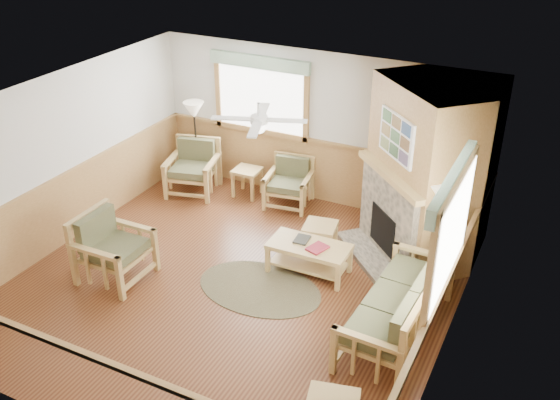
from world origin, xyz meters
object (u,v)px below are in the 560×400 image
at_px(sofa, 398,303).
at_px(coffee_table, 309,258).
at_px(armchair_back_right, 289,183).
at_px(end_table_chairs, 247,182).
at_px(footstool, 320,237).
at_px(armchair_back_left, 192,168).
at_px(floor_lamp_right, 433,235).
at_px(armchair_left, 114,248).
at_px(floor_lamp_left, 196,144).

distance_m(sofa, coffee_table, 1.76).
height_order(armchair_back_right, end_table_chairs, armchair_back_right).
distance_m(sofa, footstool, 2.23).
relative_size(armchair_back_left, footstool, 1.93).
bearing_deg(footstool, armchair_back_right, 134.44).
xyz_separation_m(armchair_back_left, floor_lamp_right, (4.63, -0.93, 0.34)).
bearing_deg(armchair_left, floor_lamp_left, 10.74).
relative_size(armchair_back_left, armchair_back_right, 1.14).
relative_size(sofa, armchair_back_right, 2.54).
bearing_deg(armchair_back_right, sofa, -51.31).
bearing_deg(armchair_back_right, end_table_chairs, 171.36).
xyz_separation_m(sofa, floor_lamp_right, (0.08, 1.28, 0.33)).
xyz_separation_m(sofa, footstool, (-1.68, 1.44, -0.28)).
height_order(armchair_back_left, armchair_left, armchair_left).
distance_m(armchair_back_right, floor_lamp_right, 3.13).
distance_m(coffee_table, floor_lamp_right, 1.82).
bearing_deg(end_table_chairs, footstool, -29.86).
distance_m(footstool, floor_lamp_right, 1.87).
distance_m(coffee_table, floor_lamp_left, 3.60).
bearing_deg(armchair_left, armchair_back_left, 9.85).
distance_m(end_table_chairs, footstool, 2.20).
bearing_deg(coffee_table, armchair_left, -151.98).
height_order(armchair_back_left, floor_lamp_right, floor_lamp_right).
bearing_deg(armchair_back_right, footstool, -54.20).
distance_m(sofa, armchair_back_right, 3.74).
height_order(armchair_back_left, coffee_table, armchair_back_left).
distance_m(armchair_back_right, armchair_left, 3.38).
bearing_deg(floor_lamp_right, floor_lamp_left, 165.11).
bearing_deg(end_table_chairs, sofa, -35.27).
relative_size(end_table_chairs, floor_lamp_left, 0.32).
bearing_deg(armchair_back_left, floor_lamp_right, -25.56).
relative_size(armchair_left, floor_lamp_left, 0.62).
bearing_deg(armchair_left, coffee_table, -61.58).
distance_m(armchair_left, coffee_table, 2.82).
bearing_deg(coffee_table, sofa, -27.45).
xyz_separation_m(sofa, end_table_chairs, (-3.59, 2.54, -0.23)).
bearing_deg(floor_lamp_left, coffee_table, -29.71).
xyz_separation_m(armchair_back_left, armchair_back_right, (1.79, 0.33, -0.06)).
bearing_deg(sofa, armchair_left, -78.90).
bearing_deg(footstool, armchair_back_left, 165.05).
bearing_deg(coffee_table, end_table_chairs, 137.71).
bearing_deg(floor_lamp_left, sofa, -28.58).
height_order(sofa, armchair_back_left, sofa).
height_order(sofa, armchair_back_right, sofa).
bearing_deg(armchair_back_left, floor_lamp_left, 94.62).
relative_size(armchair_left, end_table_chairs, 1.93).
height_order(armchair_back_right, armchair_left, armchair_left).
relative_size(armchair_left, footstool, 2.03).
xyz_separation_m(armchair_left, floor_lamp_right, (4.10, 1.87, 0.32)).
xyz_separation_m(sofa, floor_lamp_left, (-4.65, 2.54, 0.32)).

